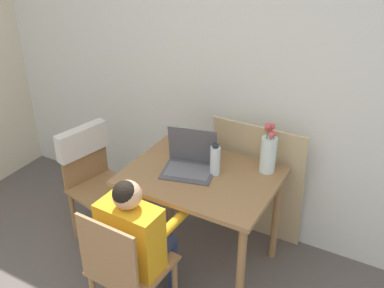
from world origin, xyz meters
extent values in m
cube|color=silver|center=(0.00, 2.23, 1.25)|extent=(6.40, 0.05, 2.50)
cube|color=olive|center=(-0.13, 1.66, 0.72)|extent=(0.94, 0.70, 0.03)
cylinder|color=olive|center=(-0.55, 1.36, 0.35)|extent=(0.05, 0.05, 0.70)
cylinder|color=olive|center=(0.29, 1.36, 0.35)|extent=(0.05, 0.05, 0.70)
cylinder|color=olive|center=(-0.55, 1.96, 0.35)|extent=(0.05, 0.05, 0.70)
cylinder|color=olive|center=(0.29, 1.96, 0.35)|extent=(0.05, 0.05, 0.70)
cube|color=olive|center=(-0.25, 1.06, 0.42)|extent=(0.42, 0.42, 0.02)
cube|color=olive|center=(-0.26, 0.87, 0.63)|extent=(0.38, 0.03, 0.41)
cylinder|color=olive|center=(-0.07, 1.22, 0.20)|extent=(0.04, 0.04, 0.41)
cylinder|color=olive|center=(-0.41, 1.24, 0.20)|extent=(0.04, 0.04, 0.41)
cube|color=olive|center=(-0.87, 1.57, 0.42)|extent=(0.48, 0.48, 0.02)
cube|color=olive|center=(-1.05, 1.61, 0.63)|extent=(0.10, 0.37, 0.41)
cylinder|color=olive|center=(-0.74, 1.37, 0.20)|extent=(0.04, 0.04, 0.41)
cylinder|color=olive|center=(-0.66, 1.70, 0.20)|extent=(0.04, 0.04, 0.41)
cylinder|color=olive|center=(-1.07, 1.44, 0.20)|extent=(0.04, 0.04, 0.41)
cylinder|color=olive|center=(-0.99, 1.77, 0.20)|extent=(0.04, 0.04, 0.41)
cube|color=beige|center=(-1.05, 1.61, 0.75)|extent=(0.16, 0.40, 0.20)
cube|color=orange|center=(-0.25, 1.06, 0.63)|extent=(0.36, 0.19, 0.40)
sphere|color=tan|center=(-0.25, 1.06, 0.91)|extent=(0.16, 0.16, 0.16)
sphere|color=black|center=(-0.25, 1.04, 0.93)|extent=(0.13, 0.13, 0.13)
cylinder|color=navy|center=(-0.16, 1.20, 0.44)|extent=(0.10, 0.28, 0.09)
cylinder|color=navy|center=(-0.32, 1.20, 0.44)|extent=(0.10, 0.28, 0.09)
cylinder|color=navy|center=(-0.16, 1.34, 0.21)|extent=(0.07, 0.07, 0.43)
cylinder|color=navy|center=(-0.32, 1.34, 0.21)|extent=(0.07, 0.07, 0.43)
cylinder|color=orange|center=(-0.09, 1.26, 0.65)|extent=(0.07, 0.24, 0.06)
cylinder|color=orange|center=(-0.39, 1.28, 0.65)|extent=(0.07, 0.24, 0.06)
cube|color=#4C4C51|center=(-0.21, 1.64, 0.74)|extent=(0.37, 0.32, 0.01)
cube|color=slate|center=(-0.21, 1.64, 0.74)|extent=(0.32, 0.24, 0.00)
cube|color=#4C4C51|center=(-0.24, 1.75, 0.86)|extent=(0.32, 0.11, 0.25)
cube|color=black|center=(-0.24, 1.75, 0.86)|extent=(0.29, 0.10, 0.22)
cylinder|color=silver|center=(0.22, 1.90, 0.85)|extent=(0.10, 0.10, 0.24)
cylinder|color=#3D7A38|center=(0.24, 1.91, 0.89)|extent=(0.01, 0.01, 0.22)
sphere|color=#CC4C4C|center=(0.24, 1.91, 1.00)|extent=(0.03, 0.03, 0.03)
cylinder|color=#3D7A38|center=(0.22, 1.92, 0.91)|extent=(0.01, 0.01, 0.26)
sphere|color=#CC4C4C|center=(0.22, 1.92, 1.03)|extent=(0.04, 0.04, 0.04)
cylinder|color=#3D7A38|center=(0.19, 1.91, 0.90)|extent=(0.01, 0.01, 0.24)
sphere|color=#CC4C4C|center=(0.19, 1.91, 1.02)|extent=(0.04, 0.04, 0.04)
cylinder|color=#3D7A38|center=(0.20, 1.88, 0.91)|extent=(0.01, 0.01, 0.28)
sphere|color=#CC4C4C|center=(0.20, 1.88, 1.05)|extent=(0.04, 0.04, 0.04)
cylinder|color=#3D7A38|center=(0.23, 1.88, 0.89)|extent=(0.01, 0.01, 0.22)
sphere|color=#CC4C4C|center=(0.23, 1.88, 1.00)|extent=(0.04, 0.04, 0.04)
cylinder|color=silver|center=(-0.06, 1.71, 0.82)|extent=(0.06, 0.06, 0.19)
cylinder|color=#262628|center=(-0.06, 1.71, 0.93)|extent=(0.04, 0.04, 0.02)
cube|color=tan|center=(0.10, 2.10, 0.48)|extent=(0.65, 0.15, 0.96)
camera|label=1|loc=(0.97, -0.45, 2.26)|focal=42.00mm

